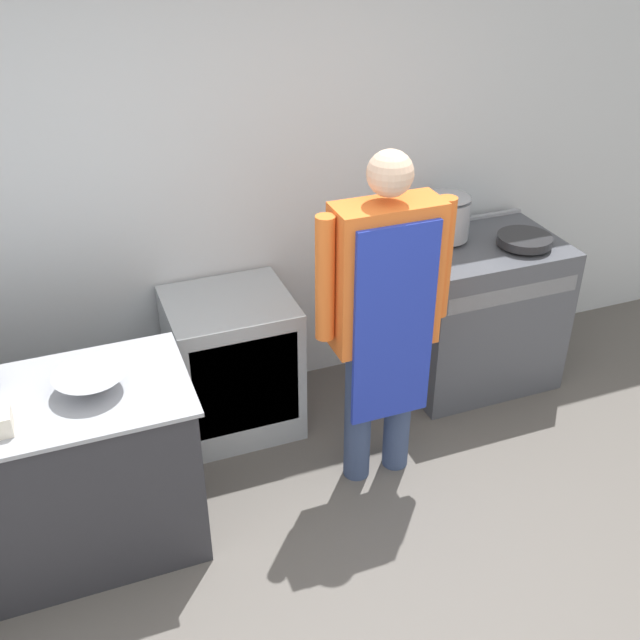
{
  "coord_description": "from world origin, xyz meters",
  "views": [
    {
      "loc": [
        -1.01,
        -1.67,
        2.79
      ],
      "look_at": [
        0.07,
        1.16,
        0.98
      ],
      "focal_mm": 42.0,
      "sensor_mm": 36.0,
      "label": 1
    }
  ],
  "objects_px": {
    "stove": "(477,311)",
    "saute_pan": "(524,240)",
    "mixing_bowl": "(90,382)",
    "stock_pot": "(446,215)",
    "person_cook": "(384,305)",
    "fridge_unit": "(233,364)"
  },
  "relations": [
    {
      "from": "mixing_bowl",
      "to": "stock_pot",
      "type": "xyz_separation_m",
      "value": [
        2.11,
        0.72,
        0.16
      ]
    },
    {
      "from": "fridge_unit",
      "to": "person_cook",
      "type": "xyz_separation_m",
      "value": [
        0.6,
        -0.67,
        0.62
      ]
    },
    {
      "from": "person_cook",
      "to": "mixing_bowl",
      "type": "xyz_separation_m",
      "value": [
        -1.38,
        0.0,
        -0.1
      ]
    },
    {
      "from": "mixing_bowl",
      "to": "stock_pot",
      "type": "bearing_deg",
      "value": 18.91
    },
    {
      "from": "stove",
      "to": "saute_pan",
      "type": "relative_size",
      "value": 2.99
    },
    {
      "from": "saute_pan",
      "to": "fridge_unit",
      "type": "bearing_deg",
      "value": 173.86
    },
    {
      "from": "person_cook",
      "to": "saute_pan",
      "type": "distance_m",
      "value": 1.22
    },
    {
      "from": "fridge_unit",
      "to": "person_cook",
      "type": "height_order",
      "value": "person_cook"
    },
    {
      "from": "person_cook",
      "to": "mixing_bowl",
      "type": "bearing_deg",
      "value": 179.88
    },
    {
      "from": "mixing_bowl",
      "to": "stock_pot",
      "type": "height_order",
      "value": "stock_pot"
    },
    {
      "from": "stove",
      "to": "mixing_bowl",
      "type": "height_order",
      "value": "mixing_bowl"
    },
    {
      "from": "stove",
      "to": "person_cook",
      "type": "distance_m",
      "value": 1.25
    },
    {
      "from": "mixing_bowl",
      "to": "saute_pan",
      "type": "distance_m",
      "value": 2.54
    },
    {
      "from": "saute_pan",
      "to": "mixing_bowl",
      "type": "bearing_deg",
      "value": -169.08
    },
    {
      "from": "fridge_unit",
      "to": "person_cook",
      "type": "distance_m",
      "value": 1.09
    },
    {
      "from": "stove",
      "to": "stock_pot",
      "type": "relative_size",
      "value": 3.47
    },
    {
      "from": "person_cook",
      "to": "mixing_bowl",
      "type": "relative_size",
      "value": 5.76
    },
    {
      "from": "person_cook",
      "to": "mixing_bowl",
      "type": "distance_m",
      "value": 1.38
    },
    {
      "from": "mixing_bowl",
      "to": "saute_pan",
      "type": "relative_size",
      "value": 0.98
    },
    {
      "from": "stove",
      "to": "fridge_unit",
      "type": "relative_size",
      "value": 1.16
    },
    {
      "from": "stove",
      "to": "fridge_unit",
      "type": "height_order",
      "value": "stove"
    },
    {
      "from": "fridge_unit",
      "to": "mixing_bowl",
      "type": "distance_m",
      "value": 1.14
    }
  ]
}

